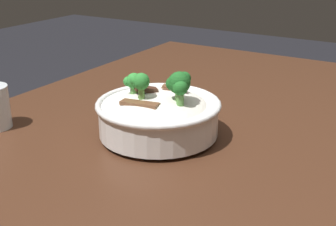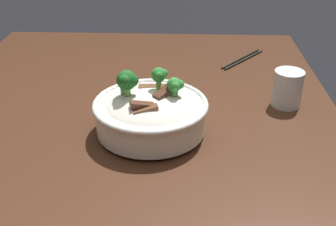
# 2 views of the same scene
# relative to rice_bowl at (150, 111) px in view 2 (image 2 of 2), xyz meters

# --- Properties ---
(dining_table) EXTENTS (1.52, 1.05, 0.82)m
(dining_table) POSITION_rel_rice_bowl_xyz_m (0.06, -0.06, -0.15)
(dining_table) COLOR #472819
(dining_table) RESTS_ON ground
(rice_bowl) EXTENTS (0.26, 0.26, 0.15)m
(rice_bowl) POSITION_rel_rice_bowl_xyz_m (0.00, 0.00, 0.00)
(rice_bowl) COLOR white
(rice_bowl) RESTS_ON dining_table
(drinking_glass) EXTENTS (0.07, 0.07, 0.09)m
(drinking_glass) POSITION_rel_rice_bowl_xyz_m (-0.15, 0.33, -0.01)
(drinking_glass) COLOR white
(drinking_glass) RESTS_ON dining_table
(chopsticks_pair) EXTENTS (0.18, 0.15, 0.01)m
(chopsticks_pair) POSITION_rel_rice_bowl_xyz_m (-0.45, 0.26, -0.05)
(chopsticks_pair) COLOR #28231E
(chopsticks_pair) RESTS_ON dining_table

